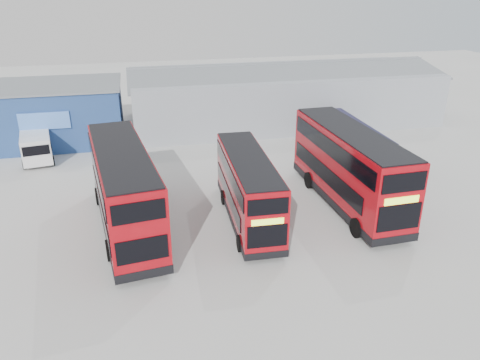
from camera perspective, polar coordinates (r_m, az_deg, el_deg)
ground_plane at (r=29.49m, az=1.75°, el=-4.16°), size 120.00×120.00×0.00m
office_block at (r=45.24m, az=-21.93°, el=7.61°), size 12.30×8.32×5.12m
maintenance_shed at (r=48.84m, az=5.08°, el=10.32°), size 30.50×12.00×5.89m
double_decker_left at (r=27.44m, az=-13.88°, el=-1.36°), size 4.30×11.96×4.96m
double_decker_centre at (r=27.84m, az=1.00°, el=-1.19°), size 2.78×9.86×4.13m
double_decker_right at (r=30.55m, az=13.12°, el=1.35°), size 3.30×11.89×4.99m
single_decker_blue at (r=39.26m, az=13.41°, el=4.61°), size 2.63×10.36×2.80m
panel_van at (r=41.18m, az=-23.58°, el=4.03°), size 3.02×5.67×2.36m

